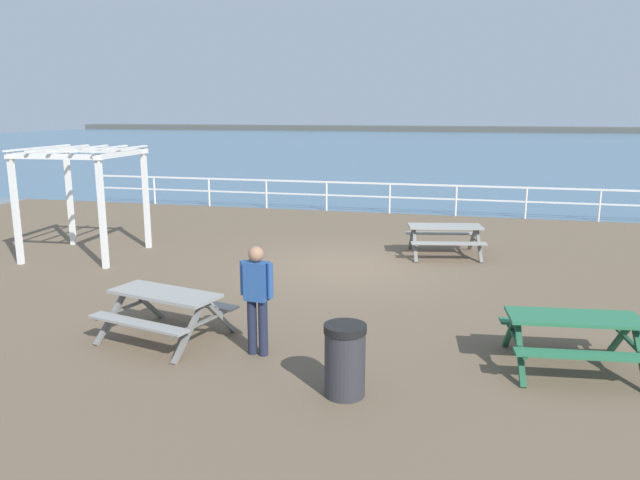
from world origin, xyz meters
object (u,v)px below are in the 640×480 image
at_px(visitor, 257,294).
at_px(lattice_pergola, 82,176).
at_px(picnic_table_mid_centre, 573,329).
at_px(picnic_table_near_left, 165,304).
at_px(picnic_table_far_left, 445,233).
at_px(litter_bin, 345,360).

height_order(visitor, lattice_pergola, lattice_pergola).
relative_size(picnic_table_mid_centre, visitor, 1.18).
relative_size(picnic_table_near_left, picnic_table_far_left, 1.02).
distance_m(visitor, lattice_pergola, 8.12).
relative_size(picnic_table_near_left, lattice_pergola, 0.78).
bearing_deg(picnic_table_mid_centre, lattice_pergola, 151.45).
height_order(picnic_table_near_left, visitor, visitor).
distance_m(picnic_table_near_left, litter_bin, 3.42).
height_order(picnic_table_mid_centre, litter_bin, litter_bin).
distance_m(picnic_table_mid_centre, litter_bin, 3.35).
xyz_separation_m(lattice_pergola, litter_bin, (7.85, -6.00, -1.52)).
bearing_deg(lattice_pergola, picnic_table_near_left, -48.97).
bearing_deg(litter_bin, picnic_table_near_left, 158.39).
bearing_deg(picnic_table_near_left, picnic_table_far_left, 73.33).
height_order(picnic_table_near_left, picnic_table_far_left, same).
distance_m(picnic_table_near_left, picnic_table_mid_centre, 6.13).
relative_size(picnic_table_near_left, picnic_table_mid_centre, 1.08).
height_order(picnic_table_mid_centre, visitor, visitor).
xyz_separation_m(picnic_table_mid_centre, visitor, (-4.47, -0.60, 0.36)).
distance_m(picnic_table_mid_centre, picnic_table_far_left, 6.87).
height_order(picnic_table_far_left, lattice_pergola, lattice_pergola).
distance_m(picnic_table_near_left, visitor, 1.70).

